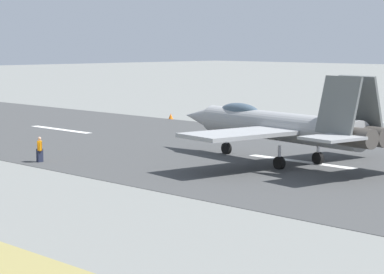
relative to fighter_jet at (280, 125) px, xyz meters
The scene contains 6 objects.
ground_plane 2.83m from the fighter_jet, 112.84° to the right, with size 400.00×400.00×0.00m, color slate.
runway_strip 2.82m from the fighter_jet, 113.43° to the right, with size 240.00×26.00×0.02m.
fighter_jet is the anchor object (origin of this frame).
crew_person 14.84m from the fighter_jet, 43.82° to the left, with size 0.62×0.46×1.58m.
marker_cone_mid 16.54m from the fighter_jet, 62.75° to the right, with size 0.44×0.44×0.55m, color orange.
marker_cone_far 29.44m from the fighter_jet, 29.79° to the right, with size 0.44×0.44×0.55m, color orange.
Camera 1 is at (-29.96, 38.83, 7.34)m, focal length 74.17 mm.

